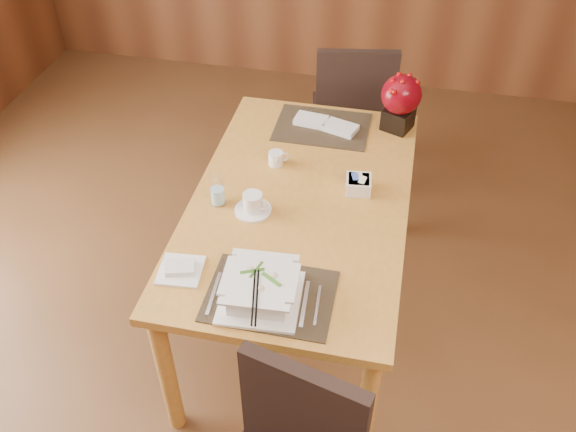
% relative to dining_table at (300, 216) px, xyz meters
% --- Properties ---
extents(ground, '(6.00, 6.00, 0.00)m').
position_rel_dining_table_xyz_m(ground, '(0.00, -0.60, -0.65)').
color(ground, brown).
rests_on(ground, ground).
extents(dining_table, '(0.90, 1.50, 0.75)m').
position_rel_dining_table_xyz_m(dining_table, '(0.00, 0.00, 0.00)').
color(dining_table, gold).
rests_on(dining_table, ground).
extents(placemat_near, '(0.45, 0.33, 0.01)m').
position_rel_dining_table_xyz_m(placemat_near, '(0.00, -0.55, 0.10)').
color(placemat_near, black).
rests_on(placemat_near, dining_table).
extents(placemat_far, '(0.45, 0.33, 0.01)m').
position_rel_dining_table_xyz_m(placemat_far, '(0.00, 0.55, 0.10)').
color(placemat_far, black).
rests_on(placemat_far, dining_table).
extents(soup_setting, '(0.30, 0.30, 0.11)m').
position_rel_dining_table_xyz_m(soup_setting, '(-0.03, -0.57, 0.15)').
color(soup_setting, white).
rests_on(soup_setting, dining_table).
extents(coffee_cup, '(0.15, 0.15, 0.09)m').
position_rel_dining_table_xyz_m(coffee_cup, '(-0.17, -0.12, 0.13)').
color(coffee_cup, white).
rests_on(coffee_cup, dining_table).
extents(water_glass, '(0.07, 0.07, 0.14)m').
position_rel_dining_table_xyz_m(water_glass, '(-0.33, -0.10, 0.17)').
color(water_glass, white).
rests_on(water_glass, dining_table).
extents(creamer_jug, '(0.11, 0.11, 0.06)m').
position_rel_dining_table_xyz_m(creamer_jug, '(-0.15, 0.21, 0.13)').
color(creamer_jug, white).
rests_on(creamer_jug, dining_table).
extents(sugar_caddy, '(0.12, 0.12, 0.06)m').
position_rel_dining_table_xyz_m(sugar_caddy, '(0.23, 0.11, 0.13)').
color(sugar_caddy, white).
rests_on(sugar_caddy, dining_table).
extents(berry_decor, '(0.19, 0.19, 0.28)m').
position_rel_dining_table_xyz_m(berry_decor, '(0.36, 0.62, 0.26)').
color(berry_decor, black).
rests_on(berry_decor, dining_table).
extents(napkins_far, '(0.33, 0.18, 0.03)m').
position_rel_dining_table_xyz_m(napkins_far, '(0.03, 0.55, 0.12)').
color(napkins_far, white).
rests_on(napkins_far, dining_table).
extents(bread_plate, '(0.17, 0.17, 0.01)m').
position_rel_dining_table_xyz_m(bread_plate, '(-0.35, -0.50, 0.10)').
color(bread_plate, white).
rests_on(bread_plate, dining_table).
extents(far_chair, '(0.52, 0.52, 0.96)m').
position_rel_dining_table_xyz_m(far_chair, '(0.09, 1.07, -0.11)').
color(far_chair, black).
rests_on(far_chair, ground).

